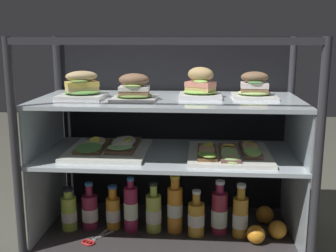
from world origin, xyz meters
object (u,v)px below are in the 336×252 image
juice_bottle_front_fourth (90,211)px  orange_fruit_rolled_forward (265,215)px  open_sandwich_tray_far_right (230,153)px  open_sandwich_tray_left_of_center (109,147)px  juice_bottle_back_center (131,209)px  plated_roll_sandwich_far_right (254,88)px  juice_bottle_near_post (154,212)px  plated_roll_sandwich_near_right_corner (134,90)px  juice_bottle_front_left_end (175,208)px  juice_bottle_tucked_behind (69,212)px  plated_roll_sandwich_center (200,86)px  juice_bottle_front_middle (113,212)px  juice_bottle_back_left (219,213)px  orange_fruit_beside_bottles (278,230)px  kitchen_scissors (91,241)px  juice_bottle_front_second (240,216)px  juice_bottle_back_right (196,218)px  plated_roll_sandwich_mid_left (82,88)px  orange_fruit_near_left_post (256,234)px

juice_bottle_front_fourth → orange_fruit_rolled_forward: 0.80m
open_sandwich_tray_far_right → orange_fruit_rolled_forward: bearing=37.2°
open_sandwich_tray_left_of_center → juice_bottle_back_center: 0.29m
plated_roll_sandwich_far_right → open_sandwich_tray_left_of_center: size_ratio=0.50×
plated_roll_sandwich_far_right → juice_bottle_near_post: bearing=-170.6°
plated_roll_sandwich_near_right_corner → open_sandwich_tray_left_of_center: size_ratio=0.49×
juice_bottle_front_left_end → juice_bottle_tucked_behind: bearing=-178.1°
plated_roll_sandwich_center → juice_bottle_front_middle: plated_roll_sandwich_center is taller
plated_roll_sandwich_near_right_corner → juice_bottle_back_left: (0.36, 0.05, -0.54)m
plated_roll_sandwich_center → orange_fruit_beside_bottles: 0.69m
kitchen_scissors → orange_fruit_rolled_forward: bearing=17.9°
plated_roll_sandwich_near_right_corner → plated_roll_sandwich_far_right: bearing=13.2°
juice_bottle_near_post → juice_bottle_back_left: (0.29, 0.01, 0.01)m
juice_bottle_front_second → kitchen_scissors: bearing=-170.6°
juice_bottle_tucked_behind → juice_bottle_front_second: bearing=-0.5°
juice_bottle_tucked_behind → juice_bottle_back_right: 0.56m
plated_roll_sandwich_center → orange_fruit_rolled_forward: bearing=12.5°
juice_bottle_back_center → juice_bottle_back_right: (0.29, -0.02, -0.03)m
orange_fruit_rolled_forward → juice_bottle_front_middle: bearing=-170.9°
juice_bottle_near_post → plated_roll_sandwich_far_right: bearing=9.4°
open_sandwich_tray_left_of_center → kitchen_scissors: size_ratio=2.26×
orange_fruit_rolled_forward → plated_roll_sandwich_mid_left: bearing=-170.9°
juice_bottle_front_fourth → plated_roll_sandwich_far_right: bearing=4.9°
juice_bottle_back_center → juice_bottle_near_post: juice_bottle_back_center is taller
plated_roll_sandwich_far_right → juice_bottle_near_post: 0.69m
juice_bottle_tucked_behind → orange_fruit_near_left_post: size_ratio=2.53×
open_sandwich_tray_far_right → juice_bottle_tucked_behind: (-0.70, 0.00, -0.29)m
juice_bottle_back_left → plated_roll_sandwich_far_right: bearing=25.3°
juice_bottle_back_center → orange_fruit_rolled_forward: bearing=11.9°
juice_bottle_back_right → kitchen_scissors: size_ratio=1.26×
juice_bottle_back_left → orange_fruit_beside_bottles: bearing=-8.1°
open_sandwich_tray_far_right → orange_fruit_rolled_forward: 0.40m
juice_bottle_back_right → juice_bottle_front_fourth: bearing=176.0°
open_sandwich_tray_left_of_center → juice_bottle_back_center: bearing=-14.3°
juice_bottle_front_fourth → open_sandwich_tray_left_of_center: bearing=5.8°
plated_roll_sandwich_far_right → juice_bottle_front_fourth: (-0.71, -0.06, -0.55)m
juice_bottle_back_right → plated_roll_sandwich_center: bearing=83.4°
juice_bottle_tucked_behind → juice_bottle_front_fourth: size_ratio=0.92×
juice_bottle_front_fourth → orange_fruit_rolled_forward: juice_bottle_front_fourth is taller
open_sandwich_tray_left_of_center → orange_fruit_beside_bottles: bearing=-3.7°
open_sandwich_tray_far_right → juice_bottle_near_post: open_sandwich_tray_far_right is taller
orange_fruit_rolled_forward → juice_bottle_near_post: bearing=-166.5°
plated_roll_sandwich_near_right_corner → juice_bottle_front_middle: 0.57m
plated_roll_sandwich_near_right_corner → orange_fruit_near_left_post: plated_roll_sandwich_near_right_corner is taller
juice_bottle_near_post → orange_fruit_rolled_forward: size_ratio=2.82×
plated_roll_sandwich_center → juice_bottle_front_fourth: (-0.48, -0.04, -0.56)m
open_sandwich_tray_left_of_center → juice_bottle_back_left: bearing=-1.5°
plated_roll_sandwich_center → plated_roll_sandwich_far_right: 0.23m
open_sandwich_tray_far_right → open_sandwich_tray_left_of_center: bearing=176.2°
juice_bottle_near_post → juice_bottle_front_fourth: bearing=178.2°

